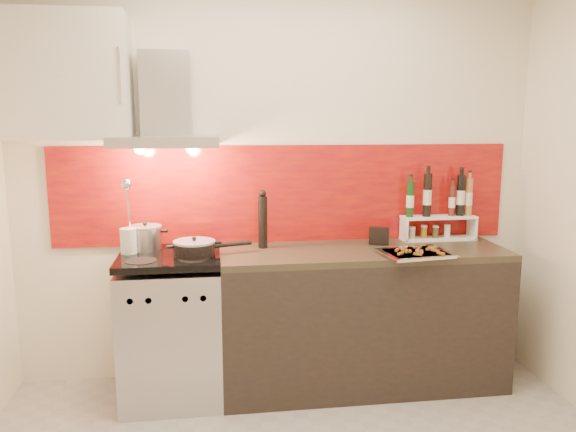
{
  "coord_description": "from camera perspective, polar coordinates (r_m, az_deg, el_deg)",
  "views": [
    {
      "loc": [
        -0.44,
        -2.24,
        1.72
      ],
      "look_at": [
        0.0,
        0.95,
        1.15
      ],
      "focal_mm": 35.0,
      "sensor_mm": 36.0,
      "label": 1
    }
  ],
  "objects": [
    {
      "name": "back_wall",
      "position": [
        3.69,
        -0.96,
        3.5
      ],
      "size": [
        3.4,
        0.02,
        2.6
      ],
      "primitive_type": "cube",
      "color": "silver",
      "rests_on": "ground"
    },
    {
      "name": "backsplash",
      "position": [
        3.7,
        -0.17,
        2.26
      ],
      "size": [
        3.0,
        0.02,
        0.64
      ],
      "primitive_type": "cube",
      "color": "maroon",
      "rests_on": "back_wall"
    },
    {
      "name": "range_stove",
      "position": [
        3.59,
        -11.7,
        -11.09
      ],
      "size": [
        0.6,
        0.6,
        0.91
      ],
      "color": "#B7B7BA",
      "rests_on": "ground"
    },
    {
      "name": "counter",
      "position": [
        3.7,
        7.49,
        -10.14
      ],
      "size": [
        1.8,
        0.6,
        0.9
      ],
      "color": "black",
      "rests_on": "ground"
    },
    {
      "name": "range_hood",
      "position": [
        3.49,
        -12.32,
        10.17
      ],
      "size": [
        0.62,
        0.5,
        0.61
      ],
      "color": "#B7B7BA",
      "rests_on": "back_wall"
    },
    {
      "name": "upper_cabinet",
      "position": [
        3.57,
        -21.53,
        13.04
      ],
      "size": [
        0.7,
        0.35,
        0.72
      ],
      "primitive_type": "cube",
      "color": "beige",
      "rests_on": "back_wall"
    },
    {
      "name": "stock_pot",
      "position": [
        3.59,
        -14.27,
        -2.12
      ],
      "size": [
        0.2,
        0.2,
        0.17
      ],
      "color": "#B7B7BA",
      "rests_on": "range_stove"
    },
    {
      "name": "saute_pan",
      "position": [
        3.37,
        -9.37,
        -3.21
      ],
      "size": [
        0.47,
        0.25,
        0.12
      ],
      "color": "black",
      "rests_on": "range_stove"
    },
    {
      "name": "utensil_jar",
      "position": [
        3.48,
        -15.93,
        -1.64
      ],
      "size": [
        0.1,
        0.15,
        0.47
      ],
      "color": "silver",
      "rests_on": "range_stove"
    },
    {
      "name": "pepper_mill",
      "position": [
        3.54,
        -2.59,
        -0.41
      ],
      "size": [
        0.06,
        0.06,
        0.37
      ],
      "color": "black",
      "rests_on": "counter"
    },
    {
      "name": "step_shelf",
      "position": [
        3.91,
        15.19,
        0.33
      ],
      "size": [
        0.5,
        0.14,
        0.45
      ],
      "color": "white",
      "rests_on": "counter"
    },
    {
      "name": "caddy_box",
      "position": [
        3.69,
        9.24,
        -1.98
      ],
      "size": [
        0.14,
        0.1,
        0.11
      ],
      "primitive_type": "cube",
      "rotation": [
        0.0,
        0.0,
        -0.35
      ],
      "color": "black",
      "rests_on": "counter"
    },
    {
      "name": "baking_tray",
      "position": [
        3.46,
        12.83,
        -3.68
      ],
      "size": [
        0.44,
        0.37,
        0.03
      ],
      "color": "silver",
      "rests_on": "counter"
    }
  ]
}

